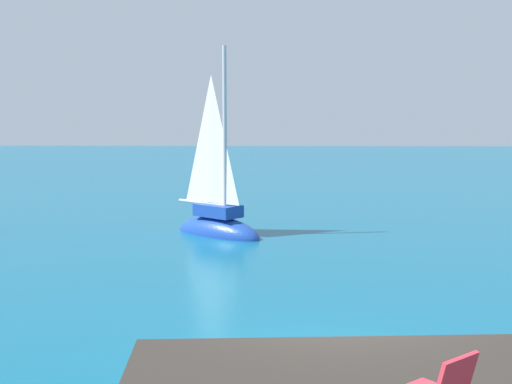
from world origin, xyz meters
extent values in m
plane|color=#0F5675|center=(0.00, 0.00, 0.00)|extent=(160.00, 160.00, 0.00)
ellipsoid|color=#193D99|center=(-2.69, 11.93, 0.00)|extent=(3.49, 3.23, 1.22)
cube|color=#193D99|center=(-2.69, 11.93, 0.81)|extent=(1.74, 1.66, 0.40)
cylinder|color=#B7B7BC|center=(-2.44, 11.72, 3.39)|extent=(0.13, 0.13, 5.55)
cylinder|color=#B2B2B7|center=(-3.28, 12.44, 1.00)|extent=(1.76, 1.52, 0.11)
pyramid|color=silver|center=(-2.91, 12.12, 3.16)|extent=(1.39, 1.20, 4.22)
cube|color=#E03342|center=(0.66, -4.22, 1.64)|extent=(0.47, 0.42, 0.45)
camera|label=1|loc=(-0.93, -9.72, 3.88)|focal=46.44mm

